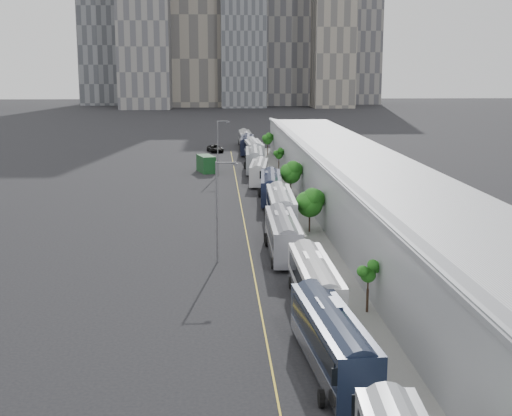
{
  "coord_description": "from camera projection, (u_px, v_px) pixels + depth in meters",
  "views": [
    {
      "loc": [
        -4.68,
        -17.44,
        17.67
      ],
      "look_at": [
        -0.5,
        56.82,
        3.0
      ],
      "focal_mm": 50.0,
      "sensor_mm": 36.0,
      "label": 1
    }
  ],
  "objects": [
    {
      "name": "bus_7",
      "position": [
        254.0,
        162.0,
        122.93
      ],
      "size": [
        3.36,
        13.89,
        4.03
      ],
      "rotation": [
        0.0,
        0.0,
        -0.04
      ],
      "color": "gray",
      "rests_on": "ground"
    },
    {
      "name": "shipping_container",
      "position": [
        206.0,
        164.0,
        122.41
      ],
      "size": [
        3.47,
        5.68,
        2.88
      ],
      "primitive_type": "cube",
      "rotation": [
        0.0,
        0.0,
        0.25
      ],
      "color": "#123A19",
      "rests_on": "ground"
    },
    {
      "name": "tree_1",
      "position": [
        368.0,
        274.0,
        51.56
      ],
      "size": [
        1.14,
        1.14,
        3.67
      ],
      "color": "black",
      "rests_on": "ground"
    },
    {
      "name": "depot",
      "position": [
        385.0,
        205.0,
        74.67
      ],
      "size": [
        12.45,
        160.4,
        7.2
      ],
      "color": "gray",
      "rests_on": "ground"
    },
    {
      "name": "bus_10",
      "position": [
        245.0,
        140.0,
        162.5
      ],
      "size": [
        2.78,
        12.4,
        3.62
      ],
      "rotation": [
        0.0,
        0.0,
        0.01
      ],
      "color": "#B8B8BA",
      "rests_on": "ground"
    },
    {
      "name": "tree_4",
      "position": [
        279.0,
        154.0,
        122.61
      ],
      "size": [
        1.35,
        1.35,
        3.75
      ],
      "color": "black",
      "rests_on": "ground"
    },
    {
      "name": "suv",
      "position": [
        215.0,
        148.0,
        151.57
      ],
      "size": [
        3.93,
        6.14,
        1.58
      ],
      "primitive_type": "imported",
      "rotation": [
        0.0,
        0.0,
        0.25
      ],
      "color": "black",
      "rests_on": "ground"
    },
    {
      "name": "bus_2",
      "position": [
        315.0,
        288.0,
        53.03
      ],
      "size": [
        2.86,
        12.83,
        3.74
      ],
      "rotation": [
        0.0,
        0.0,
        0.01
      ],
      "color": "silver",
      "rests_on": "ground"
    },
    {
      "name": "tree_3",
      "position": [
        291.0,
        171.0,
        96.44
      ],
      "size": [
        2.71,
        2.71,
        5.32
      ],
      "color": "black",
      "rests_on": "ground"
    },
    {
      "name": "bus_1",
      "position": [
        332.0,
        345.0,
        42.03
      ],
      "size": [
        3.57,
        12.97,
        3.75
      ],
      "rotation": [
        0.0,
        0.0,
        0.08
      ],
      "color": "black",
      "rests_on": "ground"
    },
    {
      "name": "tree_5",
      "position": [
        268.0,
        139.0,
        145.1
      ],
      "size": [
        1.88,
        1.88,
        4.44
      ],
      "color": "black",
      "rests_on": "ground"
    },
    {
      "name": "street_lamp_near",
      "position": [
        219.0,
        205.0,
        64.84
      ],
      "size": [
        2.04,
        0.22,
        9.36
      ],
      "color": "#59595E",
      "rests_on": "ground"
    },
    {
      "name": "bus_5",
      "position": [
        271.0,
        190.0,
        95.38
      ],
      "size": [
        3.51,
        13.24,
        3.83
      ],
      "rotation": [
        0.0,
        0.0,
        -0.07
      ],
      "color": "#171D34",
      "rests_on": "ground"
    },
    {
      "name": "bus_9",
      "position": [
        247.0,
        146.0,
        148.38
      ],
      "size": [
        3.44,
        13.19,
        3.81
      ],
      "rotation": [
        0.0,
        0.0,
        -0.06
      ],
      "color": "black",
      "rests_on": "ground"
    },
    {
      "name": "bus_6",
      "position": [
        259.0,
        174.0,
        110.39
      ],
      "size": [
        3.66,
        12.3,
        3.54
      ],
      "rotation": [
        0.0,
        0.0,
        -0.1
      ],
      "color": "#B5B5B7",
      "rests_on": "ground"
    },
    {
      "name": "tree_2",
      "position": [
        310.0,
        201.0,
        76.99
      ],
      "size": [
        2.82,
        2.82,
        4.98
      ],
      "color": "black",
      "rests_on": "ground"
    },
    {
      "name": "bus_3",
      "position": [
        283.0,
        238.0,
        68.16
      ],
      "size": [
        2.93,
        13.2,
        3.85
      ],
      "rotation": [
        0.0,
        0.0,
        -0.01
      ],
      "color": "gray",
      "rests_on": "ground"
    },
    {
      "name": "bus_4",
      "position": [
        281.0,
        211.0,
        81.17
      ],
      "size": [
        3.13,
        13.68,
        3.98
      ],
      "rotation": [
        0.0,
        0.0,
        -0.03
      ],
      "color": "#B2B6BD",
      "rests_on": "ground"
    },
    {
      "name": "street_lamp_far",
      "position": [
        219.0,
        144.0,
        117.62
      ],
      "size": [
        2.04,
        0.22,
        9.13
      ],
      "color": "#59595E",
      "rests_on": "ground"
    },
    {
      "name": "bus_8",
      "position": [
        254.0,
        152.0,
        137.24
      ],
      "size": [
        3.35,
        13.93,
        4.04
      ],
      "rotation": [
        0.0,
        0.0,
        0.04
      ],
      "color": "silver",
      "rests_on": "ground"
    },
    {
      "name": "lane_line",
      "position": [
        247.0,
        239.0,
        74.55
      ],
      "size": [
        0.12,
        160.0,
        0.02
      ],
      "primitive_type": "cube",
      "color": "gold",
      "rests_on": "ground"
    },
    {
      "name": "sidewalk",
      "position": [
        347.0,
        238.0,
        75.12
      ],
      "size": [
        10.0,
        170.0,
        0.12
      ],
      "primitive_type": "cube",
      "color": "gray",
      "rests_on": "ground"
    }
  ]
}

